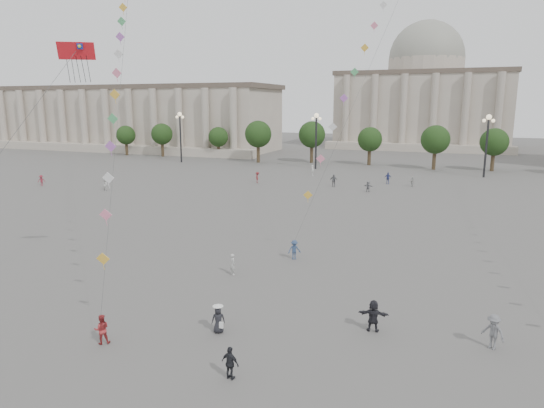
% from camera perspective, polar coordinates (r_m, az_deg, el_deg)
% --- Properties ---
extents(ground, '(360.00, 360.00, 0.00)m').
position_cam_1_polar(ground, '(25.94, -6.47, -17.11)').
color(ground, '#555250').
rests_on(ground, ground).
extents(hall_west, '(84.00, 26.22, 17.20)m').
position_cam_1_polar(hall_west, '(142.64, -16.07, 9.70)').
color(hall_west, '#AB9D8F').
rests_on(hall_west, ground).
extents(hall_central, '(48.30, 34.30, 35.50)m').
position_cam_1_polar(hall_central, '(149.65, 17.39, 11.93)').
color(hall_central, '#AB9D8F').
rests_on(hall_central, ground).
extents(tree_row, '(137.12, 5.12, 8.00)m').
position_cam_1_polar(tree_row, '(98.88, 14.96, 7.27)').
color(tree_row, '#362A1B').
rests_on(tree_row, ground).
extents(lamp_post_far_west, '(2.00, 0.90, 10.65)m').
position_cam_1_polar(lamp_post_far_west, '(106.01, -10.75, 8.80)').
color(lamp_post_far_west, '#262628').
rests_on(lamp_post_far_west, ground).
extents(lamp_post_mid_west, '(2.00, 0.90, 10.65)m').
position_cam_1_polar(lamp_post_mid_west, '(93.78, 5.22, 8.59)').
color(lamp_post_mid_west, '#262628').
rests_on(lamp_post_mid_west, ground).
extents(lamp_post_mid_east, '(2.00, 0.90, 10.65)m').
position_cam_1_polar(lamp_post_mid_east, '(90.28, 24.01, 7.51)').
color(lamp_post_mid_east, '#262628').
rests_on(lamp_post_mid_east, ground).
extents(person_crowd_0, '(1.13, 0.61, 1.84)m').
position_cam_1_polar(person_crowd_0, '(78.57, 13.47, 2.99)').
color(person_crowd_0, '#3A4282').
rests_on(person_crowd_0, ground).
extents(person_crowd_1, '(1.02, 0.96, 1.66)m').
position_cam_1_polar(person_crowd_1, '(74.81, -19.01, 2.17)').
color(person_crowd_1, silver).
rests_on(person_crowd_1, ground).
extents(person_crowd_2, '(1.22, 1.16, 1.67)m').
position_cam_1_polar(person_crowd_2, '(82.58, -25.49, 2.52)').
color(person_crowd_2, maroon).
rests_on(person_crowd_2, ground).
extents(person_crowd_3, '(1.74, 0.74, 1.82)m').
position_cam_1_polar(person_crowd_3, '(28.20, 11.83, -12.75)').
color(person_crowd_3, '#222228').
rests_on(person_crowd_3, ground).
extents(person_crowd_4, '(0.97, 1.48, 1.53)m').
position_cam_1_polar(person_crowd_4, '(76.91, 16.15, 2.54)').
color(person_crowd_4, '#B3B3AF').
rests_on(person_crowd_4, ground).
extents(person_crowd_6, '(1.40, 1.24, 1.88)m').
position_cam_1_polar(person_crowd_6, '(28.24, 24.58, -13.51)').
color(person_crowd_6, slate).
rests_on(person_crowd_6, ground).
extents(person_crowd_10, '(0.60, 0.76, 1.84)m').
position_cam_1_polar(person_crowd_10, '(85.63, 4.81, 3.98)').
color(person_crowd_10, silver).
rests_on(person_crowd_10, ground).
extents(person_crowd_12, '(1.50, 0.85, 1.54)m').
position_cam_1_polar(person_crowd_12, '(70.80, 11.24, 2.03)').
color(person_crowd_12, slate).
rests_on(person_crowd_12, ground).
extents(person_crowd_13, '(0.68, 0.69, 1.61)m').
position_cam_1_polar(person_crowd_13, '(36.25, -4.62, -7.08)').
color(person_crowd_13, '#B1B2AD').
rests_on(person_crowd_13, ground).
extents(person_crowd_16, '(1.18, 0.62, 1.92)m').
position_cam_1_polar(person_crowd_16, '(74.35, 7.26, 2.77)').
color(person_crowd_16, slate).
rests_on(person_crowd_16, ground).
extents(person_crowd_17, '(1.03, 1.31, 1.77)m').
position_cam_1_polar(person_crowd_17, '(77.27, -1.72, 3.14)').
color(person_crowd_17, maroon).
rests_on(person_crowd_17, ground).
extents(tourist_4, '(0.99, 0.56, 1.60)m').
position_cam_1_polar(tourist_4, '(23.48, -4.93, -18.16)').
color(tourist_4, black).
rests_on(tourist_4, ground).
extents(kite_flyer_0, '(1.00, 0.98, 1.62)m').
position_cam_1_polar(kite_flyer_0, '(27.87, -19.41, -13.73)').
color(kite_flyer_0, maroon).
rests_on(kite_flyer_0, ground).
extents(kite_flyer_1, '(1.20, 1.08, 1.61)m').
position_cam_1_polar(kite_flyer_1, '(39.61, 2.64, -5.40)').
color(kite_flyer_1, navy).
rests_on(kite_flyer_1, ground).
extents(hat_person, '(0.89, 0.80, 1.69)m').
position_cam_1_polar(hat_person, '(27.66, -6.34, -13.26)').
color(hat_person, black).
rests_on(hat_person, ground).
extents(dragon_kite, '(2.14, 7.91, 19.99)m').
position_cam_1_polar(dragon_kite, '(33.42, -22.13, 14.96)').
color(dragon_kite, red).
rests_on(dragon_kite, ground).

